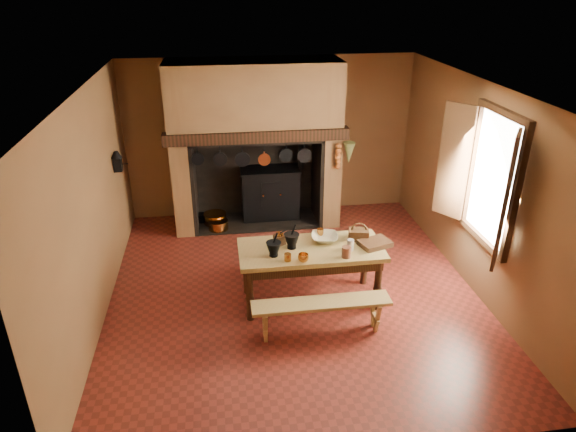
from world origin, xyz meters
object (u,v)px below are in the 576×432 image
object	(u,v)px
work_table	(311,256)
wicker_basket	(359,234)
iron_range	(271,192)
bench_front	(321,310)
coffee_grinder	(280,239)
mixing_bowl	(325,238)

from	to	relation	value
work_table	wicker_basket	world-z (taller)	wicker_basket
iron_range	wicker_basket	size ratio (longest dim) A/B	5.52
bench_front	wicker_basket	size ratio (longest dim) A/B	5.80
work_table	bench_front	size ratio (longest dim) A/B	1.11
coffee_grinder	wicker_basket	distance (m)	1.06
mixing_bowl	iron_range	bearing A→B (deg)	100.01
wicker_basket	iron_range	bearing A→B (deg)	121.24
iron_range	coffee_grinder	xyz separation A→B (m)	(-0.15, -2.54, 0.40)
coffee_grinder	mixing_bowl	bearing A→B (deg)	-23.59
work_table	iron_range	bearing A→B (deg)	94.95
bench_front	work_table	bearing A→B (deg)	90.00
bench_front	mixing_bowl	xyz separation A→B (m)	(0.21, 0.89, 0.50)
bench_front	coffee_grinder	xyz separation A→B (m)	(-0.39, 0.89, 0.53)
iron_range	mixing_bowl	world-z (taller)	iron_range
iron_range	mixing_bowl	size ratio (longest dim) A/B	4.50
bench_front	mixing_bowl	bearing A→B (deg)	76.63
coffee_grinder	wicker_basket	bearing A→B (deg)	-25.35
bench_front	wicker_basket	xyz separation A→B (m)	(0.67, 0.87, 0.54)
work_table	coffee_grinder	distance (m)	0.47
wicker_basket	work_table	bearing A→B (deg)	-156.39
iron_range	wicker_basket	xyz separation A→B (m)	(0.90, -2.56, 0.41)
bench_front	iron_range	bearing A→B (deg)	93.90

